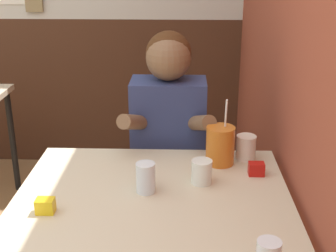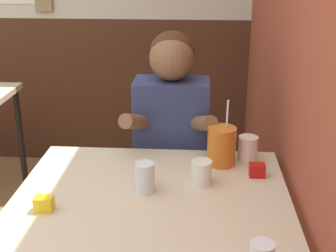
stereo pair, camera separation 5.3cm
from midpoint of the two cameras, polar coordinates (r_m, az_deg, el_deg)
main_table at (r=1.66m, az=-2.93°, el=-11.33°), size 0.98×0.93×0.75m
person_seated at (r=2.22m, az=-0.65°, el=-3.65°), size 0.42×0.40×1.23m
cocktail_pitcher at (r=1.89m, az=5.58°, el=-2.36°), size 0.11×0.11×0.28m
glass_center at (r=1.74m, az=3.25°, el=-5.60°), size 0.08×0.08×0.09m
glass_far_side at (r=1.95m, az=8.71°, el=-2.62°), size 0.08×0.08×0.10m
glass_by_brick at (r=1.67m, az=-3.65°, el=-6.31°), size 0.07×0.07×0.11m
condiment_ketchup at (r=1.83m, az=9.90°, el=-5.19°), size 0.06×0.04×0.05m
condiment_mustard at (r=1.62m, az=-15.66°, el=-9.36°), size 0.06×0.04×0.05m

